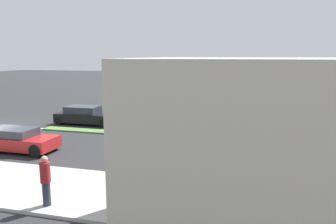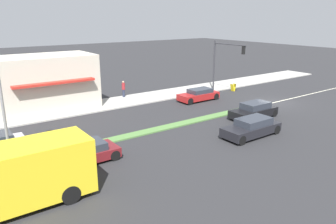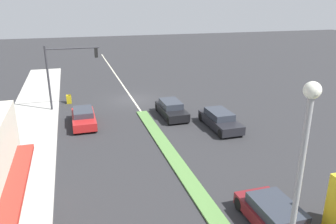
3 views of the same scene
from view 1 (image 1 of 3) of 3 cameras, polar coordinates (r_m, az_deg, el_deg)
name	(u,v)px [view 1 (image 1 of 3)]	position (r m, az deg, el deg)	size (l,w,h in m)	color
ground_plane	(255,142)	(19.88, 14.91, -5.15)	(160.00, 160.00, 0.00)	#2B2B2D
sidewalk_right	(270,213)	(11.40, 17.39, -16.47)	(4.00, 73.00, 0.12)	#B2AFA8
building_corner_store	(301,155)	(9.00, 22.23, -6.94)	(5.52, 8.51, 4.84)	beige
pedestrian	(46,180)	(11.65, -20.54, -10.96)	(0.34, 0.34, 1.70)	#282D42
hatchback_red	(16,140)	(19.25, -24.98, -4.40)	(1.74, 4.32, 1.22)	#AD1E1E
sedan_maroon	(304,128)	(22.11, 22.62, -2.54)	(1.90, 4.41, 1.18)	maroon
suv_black	(85,116)	(24.99, -14.26, -0.61)	(1.77, 4.35, 1.33)	black
sedan_dark	(143,111)	(26.06, -4.39, 0.10)	(1.81, 4.56, 1.31)	black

